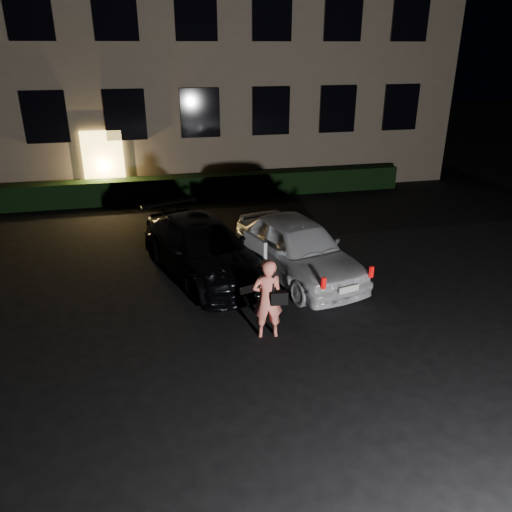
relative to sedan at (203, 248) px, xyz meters
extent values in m
plane|color=black|center=(0.88, -3.92, -0.66)|extent=(80.00, 80.00, 0.00)
cube|color=#766754|center=(0.88, 11.08, 5.34)|extent=(20.00, 8.00, 12.00)
cube|color=#EBBF57|center=(-2.62, 7.02, 0.59)|extent=(1.40, 0.10, 2.50)
cube|color=black|center=(-4.32, 7.02, 2.34)|extent=(1.40, 0.10, 1.70)
cube|color=black|center=(-1.72, 7.02, 2.34)|extent=(1.40, 0.10, 1.70)
cube|color=black|center=(0.88, 7.02, 2.34)|extent=(1.40, 0.10, 1.70)
cube|color=black|center=(3.48, 7.02, 2.34)|extent=(1.40, 0.10, 1.70)
cube|color=black|center=(6.08, 7.02, 2.34)|extent=(1.40, 0.10, 1.70)
cube|color=black|center=(8.68, 7.02, 2.34)|extent=(1.40, 0.10, 1.70)
cube|color=black|center=(-4.32, 7.02, 5.54)|extent=(1.40, 0.10, 1.70)
cube|color=black|center=(-1.72, 7.02, 5.54)|extent=(1.40, 0.10, 1.70)
cube|color=black|center=(0.88, 7.02, 5.54)|extent=(1.40, 0.10, 1.70)
cube|color=black|center=(3.48, 7.02, 5.54)|extent=(1.40, 0.10, 1.70)
cube|color=black|center=(6.08, 7.02, 5.54)|extent=(1.40, 0.10, 1.70)
cube|color=black|center=(8.68, 7.02, 5.54)|extent=(1.40, 0.10, 1.70)
cube|color=black|center=(0.88, 6.58, -0.24)|extent=(15.00, 0.70, 0.85)
imported|color=black|center=(0.00, 0.00, 0.00)|extent=(3.16, 4.92, 1.33)
cube|color=white|center=(1.20, -0.50, 0.16)|extent=(0.37, 0.93, 0.44)
cube|color=silver|center=(0.71, -2.26, -0.08)|extent=(0.47, 0.19, 0.15)
imported|color=silver|center=(2.22, -0.63, 0.06)|extent=(2.68, 4.55, 1.45)
cube|color=red|center=(2.12, -2.75, 0.13)|extent=(0.10, 0.07, 0.24)
cube|color=red|center=(3.29, -2.46, 0.13)|extent=(0.10, 0.07, 0.24)
cube|color=silver|center=(2.72, -2.66, -0.11)|extent=(0.48, 0.16, 0.14)
imported|color=#EF7764|center=(0.84, -3.17, 0.14)|extent=(0.61, 0.42, 1.62)
cube|color=black|center=(1.04, -3.29, 0.20)|extent=(0.34, 0.17, 0.26)
cube|color=black|center=(0.93, -3.25, 0.57)|extent=(0.04, 0.06, 0.50)
camera|label=1|loc=(-1.21, -11.29, 4.58)|focal=35.00mm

